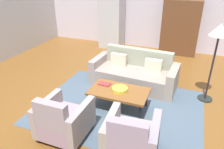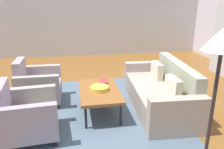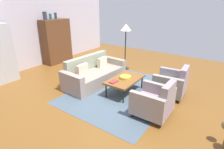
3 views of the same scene
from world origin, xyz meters
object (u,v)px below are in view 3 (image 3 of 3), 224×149
armchair_left (155,103)px  vase_small (56,16)px  armchair_right (172,84)px  fruit_bowl (125,77)px  couch (93,74)px  vase_tall (45,16)px  coffee_table (125,80)px  vase_round (50,17)px  floor_lamp (126,32)px  book_stack (114,82)px  cabinet (56,41)px

armchair_left → vase_small: (1.49, 5.04, 1.58)m
armchair_left → armchair_right: (1.21, 0.00, 0.00)m
fruit_bowl → vase_small: vase_small is taller
couch → vase_tall: (0.38, 2.69, 1.66)m
coffee_table → vase_round: 4.21m
coffee_table → armchair_right: (0.61, -1.17, -0.05)m
couch → vase_round: bearing=-100.1°
coffee_table → fruit_bowl: 0.07m
armchair_right → fruit_bowl: (-0.59, 1.17, 0.13)m
floor_lamp → armchair_right: bearing=-116.6°
armchair_right → vase_round: size_ratio=4.07×
vase_small → floor_lamp: bearing=-73.7°
vase_tall → vase_round: (0.25, 0.00, -0.04)m
coffee_table → book_stack: (-0.38, 0.13, 0.05)m
vase_round → armchair_right: bearing=-90.4°
couch → armchair_right: size_ratio=2.44×
armchair_right → vase_tall: 5.29m
vase_tall → floor_lamp: (1.32, -2.83, -0.51)m
vase_tall → coffee_table: bearing=-95.7°
couch → armchair_left: (-0.60, -2.35, 0.06)m
vase_tall → vase_round: size_ratio=1.41×
vase_small → floor_lamp: 2.98m
armchair_left → cabinet: 5.26m
vase_small → floor_lamp: size_ratio=0.14×
vase_round → armchair_left: bearing=-103.8°
fruit_bowl → vase_tall: (0.37, 3.87, 1.48)m
cabinet → vase_tall: size_ratio=5.88×
coffee_table → vase_small: size_ratio=4.83×
armchair_left → book_stack: 1.32m
fruit_bowl → vase_round: size_ratio=1.48×
couch → floor_lamp: size_ratio=1.25×
cabinet → vase_small: 1.03m
vase_round → couch: bearing=-103.3°
armchair_left → cabinet: bearing=74.3°
fruit_bowl → book_stack: size_ratio=1.20×
armchair_right → vase_round: bearing=84.8°
coffee_table → fruit_bowl: size_ratio=3.75×
book_stack → vase_tall: 4.11m
couch → armchair_right: 2.43m
book_stack → floor_lamp: (2.09, 0.92, 1.00)m
coffee_table → vase_small: (0.89, 3.87, 1.53)m
vase_round → vase_small: 0.25m
couch → cabinet: bearing=-103.1°
book_stack → couch: bearing=70.1°
couch → armchair_left: bearing=78.8°
fruit_bowl → book_stack: (-0.40, 0.13, -0.02)m
book_stack → cabinet: cabinet is taller
coffee_table → floor_lamp: size_ratio=0.70×
vase_tall → floor_lamp: 3.16m
armchair_left → floor_lamp: size_ratio=0.51×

